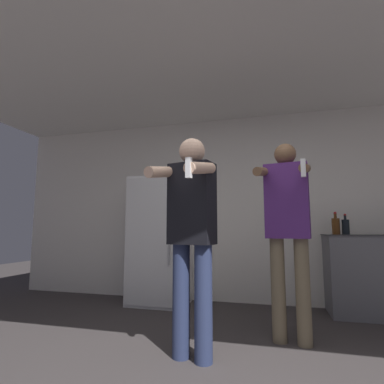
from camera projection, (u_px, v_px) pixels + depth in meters
The scene contains 7 objects.
wall_back at pixel (246, 207), 4.14m from camera, with size 7.00×0.06×2.55m.
ceiling_slab at pixel (232, 69), 3.00m from camera, with size 7.00×3.16×0.05m.
refrigerator at pixel (160, 240), 4.04m from camera, with size 0.75×0.65×1.67m.
bottle_dark_rum at pixel (336, 226), 3.50m from camera, with size 0.09×0.09×0.27m.
bottle_green_wine at pixel (346, 226), 3.48m from camera, with size 0.08×0.08×0.24m.
person_woman_foreground at pixel (191, 229), 2.35m from camera, with size 0.49×0.55×1.71m.
person_man_side at pixel (288, 222), 2.67m from camera, with size 0.50×0.57×1.76m.
Camera 1 is at (0.34, -1.51, 0.97)m, focal length 28.00 mm.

